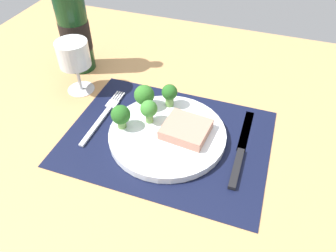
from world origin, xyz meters
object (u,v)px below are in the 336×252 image
wine_bottle (74,30)px  steak (186,129)px  plate (167,134)px  knife (240,152)px  fork (104,116)px  wine_glass (74,57)px

wine_bottle → steak: bearing=-26.3°
plate → steak: 4.27cm
knife → fork: bearing=175.7°
wine_glass → fork: bearing=-36.6°
wine_glass → steak: bearing=-15.3°
wine_glass → wine_bottle: bearing=119.0°
fork → wine_glass: wine_glass is taller
steak → knife: size_ratio=0.39×
knife → plate: bearing=179.4°
knife → wine_bottle: wine_bottle is taller
steak → fork: size_ratio=0.47×
plate → steak: bearing=13.3°
plate → steak: (3.74, 0.88, 1.86)cm
plate → knife: bearing=2.0°
steak → knife: steak is taller
fork → wine_glass: size_ratio=1.46×
knife → wine_glass: bearing=165.8°
fork → knife: size_ratio=0.83×
plate → fork: bearing=174.9°
plate → wine_bottle: 37.38cm
steak → wine_bottle: (-34.89, 17.28, 7.99)cm
plate → wine_glass: wine_glass is taller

